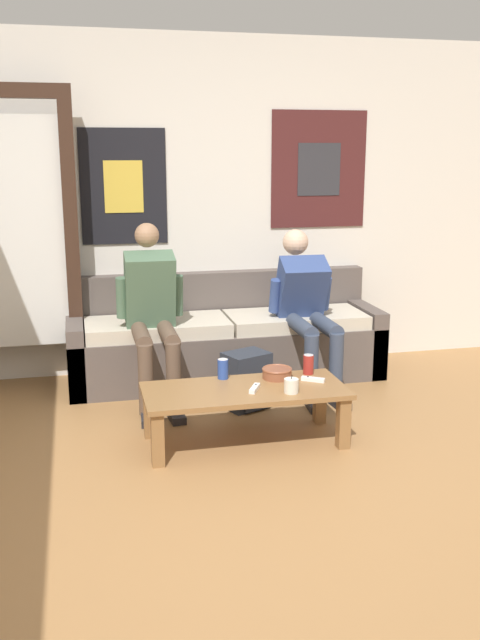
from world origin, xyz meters
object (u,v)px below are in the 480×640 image
game_controller_near_left (313,379)px  coffee_table (245,397)px  person_seated_adult (152,308)px  drink_can_blue (223,369)px  game_controller_near_right (255,388)px  pillar_candle (291,386)px  backpack (247,382)px  person_seated_teen (306,304)px  drink_can_red (308,364)px  ceramic_bowl (277,372)px  couch (226,342)px

game_controller_near_left → coffee_table: bearing=-175.7°
person_seated_adult → drink_can_blue: size_ratio=9.80×
game_controller_near_right → pillar_candle: bearing=-24.3°
coffee_table → backpack: size_ratio=3.11×
person_seated_adult → game_controller_near_right: 1.10m
person_seated_adult → game_controller_near_right: (0.49, -0.94, -0.30)m
person_seated_teen → drink_can_red: 0.81m
ceramic_bowl → pillar_candle: bearing=-88.8°
couch → backpack: size_ratio=6.10×
person_seated_teen → game_controller_near_left: 0.97m
couch → ceramic_bowl: couch is taller
pillar_candle → game_controller_near_left: bearing=41.6°
game_controller_near_right → couch: bearing=85.6°
couch → backpack: (0.00, -0.69, -0.10)m
couch → person_seated_adult: person_seated_adult is taller
pillar_candle → game_controller_near_left: 0.26m
game_controller_near_left → game_controller_near_right: same height
person_seated_adult → backpack: (0.59, -0.33, -0.47)m
backpack → pillar_candle: 0.74m
person_seated_teen → ceramic_bowl: size_ratio=6.06×
backpack → game_controller_near_left: (0.28, -0.53, 0.17)m
couch → drink_can_red: (0.30, -1.08, 0.12)m
game_controller_near_right → ceramic_bowl: bearing=44.9°
backpack → game_controller_near_right: 0.65m
ceramic_bowl → drink_can_blue: bearing=168.4°
person_seated_teen → game_controller_near_right: 1.19m
backpack → pillar_candle: pillar_candle is taller
game_controller_near_right → game_controller_near_left: bearing=11.7°
drink_can_red → game_controller_near_left: (-0.02, -0.15, -0.05)m
person_seated_teen → drink_can_blue: (-0.77, -0.72, -0.22)m
person_seated_adult → person_seated_teen: (1.12, 0.03, -0.03)m
person_seated_teen → person_seated_adult: bearing=-178.3°
pillar_candle → game_controller_near_right: size_ratio=0.67×
coffee_table → person_seated_adult: 1.06m
pillar_candle → drink_can_red: size_ratio=0.77×
couch → game_controller_near_left: couch is taller
person_seated_adult → backpack: bearing=-28.8°
coffee_table → backpack: bearing=74.9°
couch → pillar_candle: 1.40m
coffee_table → person_seated_teen: person_seated_teen is taller
couch → person_seated_adult: 0.79m
person_seated_adult → game_controller_near_left: 1.26m
backpack → ceramic_bowl: bearing=-78.5°
person_seated_adult → pillar_candle: bearing=-56.3°
pillar_candle → person_seated_teen: bearing=67.8°
game_controller_near_left → drink_can_red: bearing=82.9°
pillar_candle → drink_can_blue: drink_can_blue is taller
backpack → drink_can_blue: drink_can_blue is taller
person_seated_teen → backpack: size_ratio=2.93×
pillar_candle → drink_can_red: bearing=56.6°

